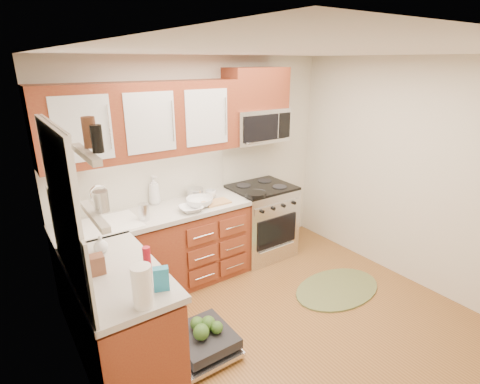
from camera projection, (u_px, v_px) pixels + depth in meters
floor at (296, 334)px, 3.54m from camera, size 3.50×3.50×0.00m
ceiling at (313, 52)px, 2.71m from camera, size 3.50×3.50×0.00m
wall_back at (201, 166)px, 4.48m from camera, size 3.50×0.04×2.50m
wall_left at (84, 277)px, 2.19m from camera, size 0.04×3.50×2.50m
wall_right at (420, 177)px, 4.06m from camera, size 0.04×3.50×2.50m
base_cabinet_back at (159, 254)px, 4.13m from camera, size 2.05×0.60×0.85m
base_cabinet_left at (121, 324)px, 3.03m from camera, size 0.60×1.25×0.85m
countertop_back at (156, 214)px, 3.97m from camera, size 2.07×0.64×0.05m
countertop_left at (116, 273)px, 2.88m from camera, size 0.64×1.27×0.05m
backsplash_back at (144, 180)px, 4.09m from camera, size 2.05×0.02×0.57m
backsplash_left at (69, 247)px, 2.61m from camera, size 0.02×1.25×0.57m
upper_cabinets at (144, 120)px, 3.75m from camera, size 2.05×0.35×0.75m
cabinet_over_mw at (256, 88)px, 4.42m from camera, size 0.76×0.35×0.47m
range at (261, 221)px, 4.86m from camera, size 0.76×0.64×0.95m
microwave at (257, 125)px, 4.54m from camera, size 0.76×0.38×0.40m
sink at (108, 236)px, 3.70m from camera, size 0.62×0.50×0.26m
dishwasher at (200, 343)px, 3.28m from camera, size 0.70×0.60×0.20m
window at (62, 203)px, 2.48m from camera, size 0.03×1.05×1.05m
window_blind at (58, 154)px, 2.39m from camera, size 0.02×0.96×0.40m
shelf_upper at (86, 154)px, 1.66m from camera, size 0.04×0.40×0.03m
shelf_lower at (94, 216)px, 1.76m from camera, size 0.04×0.40×0.03m
rug at (337, 289)px, 4.22m from camera, size 1.26×1.04×0.02m
skillet at (256, 194)px, 4.35m from camera, size 0.28×0.28×0.04m
stock_pot at (195, 193)px, 4.35m from camera, size 0.20×0.20×0.12m
cutting_board at (217, 202)px, 4.21m from camera, size 0.30×0.19×0.02m
canister at (144, 212)px, 3.74m from camera, size 0.13×0.13×0.17m
paper_towel_roll at (142, 286)px, 2.41m from camera, size 0.17×0.17×0.29m
mustard_bottle at (81, 249)px, 2.96m from camera, size 0.08×0.08×0.22m
red_bottle at (147, 260)px, 2.79m from camera, size 0.07×0.07×0.22m
wooden_box at (94, 265)px, 2.80m from camera, size 0.15×0.12×0.15m
blue_carton at (161, 279)px, 2.60m from camera, size 0.12×0.10×0.17m
bowl_a at (191, 209)px, 3.97m from camera, size 0.28×0.28×0.06m
bowl_b at (200, 202)px, 4.12m from camera, size 0.39×0.39×0.09m
cup at (211, 194)px, 4.34m from camera, size 0.14×0.14×0.10m
soap_bottle_a at (154, 190)px, 4.14m from camera, size 0.16×0.16×0.33m
soap_bottle_b at (80, 250)px, 2.97m from camera, size 0.09×0.09×0.19m
soap_bottle_c at (101, 244)px, 3.11m from camera, size 0.15×0.15×0.15m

